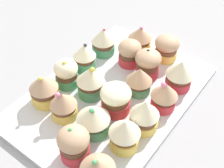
{
  "coord_description": "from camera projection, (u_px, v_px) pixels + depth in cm",
  "views": [
    {
      "loc": [
        -36.69,
        -27.63,
        50.02
      ],
      "look_at": [
        0.0,
        0.0,
        4.2
      ],
      "focal_mm": 47.57,
      "sensor_mm": 36.0,
      "label": 1
    }
  ],
  "objects": [
    {
      "name": "cupcake_5",
      "position": [
        74.0,
        144.0,
        0.53
      ],
      "size": [
        5.89,
        5.89,
        7.76
      ],
      "color": "#D1333D",
      "rests_on": "baking_tray"
    },
    {
      "name": "cupcake_2",
      "position": [
        144.0,
        114.0,
        0.58
      ],
      "size": [
        5.91,
        5.91,
        7.56
      ],
      "color": "#EFC651",
      "rests_on": "baking_tray"
    },
    {
      "name": "cupcake_10",
      "position": [
        167.0,
        47.0,
        0.73
      ],
      "size": [
        6.04,
        6.04,
        6.59
      ],
      "color": "#EFC651",
      "rests_on": "baking_tray"
    },
    {
      "name": "cupcake_9",
      "position": [
        148.0,
        63.0,
        0.69
      ],
      "size": [
        6.06,
        6.06,
        7.39
      ],
      "color": "#D1333D",
      "rests_on": "baking_tray"
    },
    {
      "name": "cupcake_15",
      "position": [
        44.0,
        89.0,
        0.63
      ],
      "size": [
        6.21,
        6.21,
        7.61
      ],
      "color": "#EFC651",
      "rests_on": "baking_tray"
    },
    {
      "name": "cupcake_12",
      "position": [
        90.0,
        81.0,
        0.64
      ],
      "size": [
        6.05,
        6.05,
        7.99
      ],
      "color": "#4C9E6B",
      "rests_on": "baking_tray"
    },
    {
      "name": "cupcake_18",
      "position": [
        103.0,
        41.0,
        0.75
      ],
      "size": [
        5.95,
        5.95,
        7.23
      ],
      "color": "#4C9E6B",
      "rests_on": "baking_tray"
    },
    {
      "name": "cupcake_11",
      "position": [
        64.0,
        105.0,
        0.6
      ],
      "size": [
        5.62,
        5.62,
        6.96
      ],
      "color": "#EFC651",
      "rests_on": "baking_tray"
    },
    {
      "name": "cupcake_14",
      "position": [
        140.0,
        38.0,
        0.76
      ],
      "size": [
        6.1,
        6.1,
        6.98
      ],
      "color": "#EFC651",
      "rests_on": "baking_tray"
    },
    {
      "name": "cupcake_3",
      "position": [
        164.0,
        95.0,
        0.62
      ],
      "size": [
        5.73,
        5.73,
        7.28
      ],
      "color": "#D1333D",
      "rests_on": "baking_tray"
    },
    {
      "name": "cupcake_7",
      "position": [
        116.0,
        99.0,
        0.61
      ],
      "size": [
        6.48,
        6.48,
        6.84
      ],
      "color": "#D1333D",
      "rests_on": "baking_tray"
    },
    {
      "name": "cupcake_1",
      "position": [
        125.0,
        134.0,
        0.55
      ],
      "size": [
        5.98,
        5.98,
        7.4
      ],
      "color": "#EFC651",
      "rests_on": "baking_tray"
    },
    {
      "name": "baking_tray",
      "position": [
        112.0,
        95.0,
        0.67
      ],
      "size": [
        45.02,
        31.14,
        1.2
      ],
      "color": "silver",
      "rests_on": "ground_plane"
    },
    {
      "name": "cupcake_13",
      "position": [
        130.0,
        52.0,
        0.72
      ],
      "size": [
        5.72,
        5.72,
        6.65
      ],
      "color": "#D1333D",
      "rests_on": "baking_tray"
    },
    {
      "name": "cupcake_6",
      "position": [
        93.0,
        119.0,
        0.57
      ],
      "size": [
        6.68,
        6.68,
        7.22
      ],
      "color": "#4C9E6B",
      "rests_on": "baking_tray"
    },
    {
      "name": "cupcake_8",
      "position": [
        139.0,
        80.0,
        0.65
      ],
      "size": [
        5.87,
        5.87,
        6.69
      ],
      "color": "#4C9E6B",
      "rests_on": "baking_tray"
    },
    {
      "name": "ground_plane",
      "position": [
        112.0,
        101.0,
        0.69
      ],
      "size": [
        180.0,
        180.0,
        3.0
      ],
      "primitive_type": "cube",
      "color": "#9E9EA3"
    },
    {
      "name": "cupcake_4",
      "position": [
        180.0,
        74.0,
        0.66
      ],
      "size": [
        6.32,
        6.32,
        7.32
      ],
      "color": "#D1333D",
      "rests_on": "baking_tray"
    },
    {
      "name": "cupcake_17",
      "position": [
        85.0,
        57.0,
        0.71
      ],
      "size": [
        5.53,
        5.53,
        7.17
      ],
      "color": "#4C9E6B",
      "rests_on": "baking_tray"
    },
    {
      "name": "cupcake_16",
      "position": [
        66.0,
        73.0,
        0.67
      ],
      "size": [
        5.41,
        5.41,
        7.16
      ],
      "color": "#4C9E6B",
      "rests_on": "baking_tray"
    }
  ]
}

